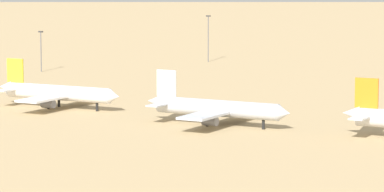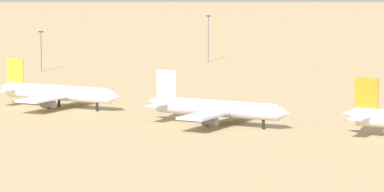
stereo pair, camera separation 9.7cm
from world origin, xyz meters
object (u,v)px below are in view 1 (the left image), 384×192
at_px(parked_jet_white_2, 216,108).
at_px(light_pole_east, 208,35).
at_px(parked_jet_yellow_1, 57,93).
at_px(light_pole_west, 41,48).

height_order(parked_jet_white_2, light_pole_east, light_pole_east).
distance_m(parked_jet_yellow_1, light_pole_west, 95.91).
bearing_deg(light_pole_west, parked_jet_white_2, -36.46).
height_order(parked_jet_yellow_1, parked_jet_white_2, parked_jet_yellow_1).
height_order(light_pole_west, light_pole_east, light_pole_east).
bearing_deg(light_pole_west, light_pole_east, 60.55).
height_order(parked_jet_white_2, light_pole_west, light_pole_west).
relative_size(parked_jet_yellow_1, light_pole_east, 2.14).
xyz_separation_m(parked_jet_yellow_1, parked_jet_white_2, (50.59, -6.90, -0.01)).
xyz_separation_m(light_pole_west, light_pole_east, (34.12, 60.43, 1.82)).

